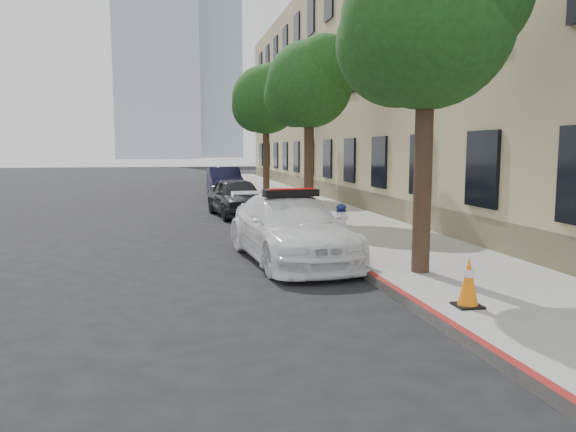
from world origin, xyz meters
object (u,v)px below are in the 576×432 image
Objects in this scene: parked_car_mid at (237,197)px; parked_car_far at (224,181)px; traffic_cone at (468,282)px; fire_hydrant at (341,220)px; police_car at (291,228)px.

parked_car_far reaches higher than parked_car_mid.
traffic_cone is (1.73, -11.82, -0.16)m from parked_car_mid.
parked_car_far is at bearing 118.48° from fire_hydrant.
parked_car_mid is (-0.22, 7.62, -0.02)m from police_car.
police_car is 5.92× the size of fire_hydrant.
parked_car_mid reaches higher than fire_hydrant.
fire_hydrant is (1.51, -13.96, -0.15)m from parked_car_far.
parked_car_mid is at bearing -92.79° from parked_car_far.
parked_car_mid is 6.04m from fire_hydrant.
fire_hydrant reaches higher than traffic_cone.
parked_car_mid is 0.91× the size of parked_car_far.
fire_hydrant is 6.07m from traffic_cone.
parked_car_far reaches higher than fire_hydrant.
police_car is 2.47m from fire_hydrant.
parked_car_far is at bearing 94.01° from traffic_cone.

